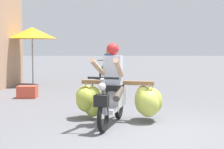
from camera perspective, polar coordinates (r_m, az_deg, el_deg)
ground_plane at (r=5.84m, az=5.82°, el=-10.21°), size 120.00×120.00×0.00m
motorbike_main_loaded at (r=6.84m, az=0.91°, el=-3.88°), size 1.88×1.92×1.58m
motorbike_distant_ahead_left at (r=16.14m, az=-0.75°, el=1.23°), size 0.78×1.52×1.40m
market_umbrella_near_shop at (r=13.85m, az=-13.32°, el=6.83°), size 1.96×1.96×2.31m
produce_crate at (r=10.37m, az=-14.09°, el=-2.86°), size 0.56×0.40×0.36m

